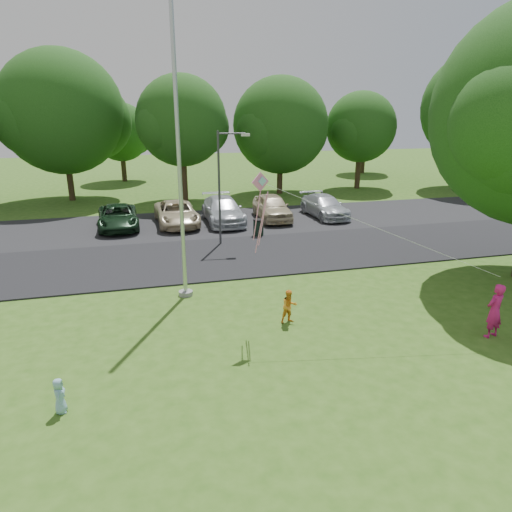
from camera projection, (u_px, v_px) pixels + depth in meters
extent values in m
plane|color=#325B18|center=(333.00, 351.00, 12.59)|extent=(120.00, 120.00, 0.00)
cube|color=black|center=(253.00, 254.00, 20.88)|extent=(60.00, 6.00, 0.06)
cube|color=black|center=(226.00, 222.00, 26.87)|extent=(42.00, 7.00, 0.06)
cylinder|color=#B7BABF|center=(179.00, 153.00, 14.83)|extent=(0.14, 0.14, 10.00)
cylinder|color=gray|center=(186.00, 293.00, 16.34)|extent=(0.50, 0.50, 0.16)
cylinder|color=#3F3F44|center=(219.00, 190.00, 21.66)|extent=(0.11, 0.11, 5.44)
cylinder|color=#3F3F44|center=(232.00, 133.00, 20.95)|extent=(1.27, 0.21, 0.08)
cube|color=silver|center=(245.00, 135.00, 21.06)|extent=(0.43, 0.24, 0.13)
cylinder|color=black|center=(258.00, 228.00, 23.86)|extent=(0.54, 0.54, 0.86)
cylinder|color=black|center=(258.00, 220.00, 23.72)|extent=(0.57, 0.57, 0.05)
cylinder|color=#332316|center=(70.00, 178.00, 33.06)|extent=(0.44, 0.44, 3.19)
sphere|color=#163F11|center=(62.00, 112.00, 31.66)|extent=(8.50, 8.50, 8.50)
sphere|color=#163F11|center=(93.00, 121.00, 33.09)|extent=(5.53, 5.53, 5.53)
sphere|color=#163F11|center=(33.00, 119.00, 30.40)|extent=(5.10, 5.10, 5.10)
cylinder|color=#332316|center=(184.00, 177.00, 32.79)|extent=(0.44, 0.44, 3.43)
sphere|color=#163F11|center=(182.00, 121.00, 31.59)|extent=(6.27, 6.27, 6.27)
sphere|color=#163F11|center=(201.00, 127.00, 32.65)|extent=(4.07, 4.07, 4.07)
sphere|color=#163F11|center=(164.00, 126.00, 30.67)|extent=(3.76, 3.76, 3.76)
cylinder|color=#332316|center=(280.00, 176.00, 35.90)|extent=(0.44, 0.44, 2.66)
sphere|color=#163F11|center=(281.00, 125.00, 34.71)|extent=(7.27, 7.27, 7.27)
sphere|color=#163F11|center=(297.00, 132.00, 35.94)|extent=(4.72, 4.72, 4.72)
sphere|color=#163F11|center=(265.00, 131.00, 33.64)|extent=(4.36, 4.36, 4.36)
cylinder|color=#332316|center=(358.00, 170.00, 38.20)|extent=(0.44, 0.44, 3.02)
sphere|color=#163F11|center=(361.00, 127.00, 37.13)|extent=(5.67, 5.67, 5.67)
sphere|color=#163F11|center=(371.00, 132.00, 38.09)|extent=(3.68, 3.68, 3.68)
sphere|color=#163F11|center=(352.00, 131.00, 36.30)|extent=(3.40, 3.40, 3.40)
cylinder|color=#332316|center=(469.00, 168.00, 37.82)|extent=(0.44, 0.44, 3.42)
sphere|color=#163F11|center=(478.00, 108.00, 36.35)|extent=(8.77, 8.77, 8.77)
sphere|color=#163F11|center=(490.00, 116.00, 37.84)|extent=(5.70, 5.70, 5.70)
sphere|color=#163F11|center=(468.00, 114.00, 35.06)|extent=(5.26, 5.26, 5.26)
cylinder|color=#332316|center=(512.00, 155.00, 53.54)|extent=(0.44, 0.44, 2.60)
cylinder|color=#332316|center=(124.00, 167.00, 42.08)|extent=(0.44, 0.44, 2.60)
sphere|color=#163F11|center=(121.00, 132.00, 41.13)|extent=(5.20, 5.20, 5.20)
sphere|color=#163F11|center=(134.00, 136.00, 42.01)|extent=(3.38, 3.38, 3.38)
sphere|color=#163F11|center=(108.00, 135.00, 40.36)|extent=(3.12, 3.12, 3.12)
cylinder|color=#332316|center=(363.00, 161.00, 47.37)|extent=(0.44, 0.44, 2.60)
sphere|color=#163F11|center=(365.00, 129.00, 46.41)|extent=(5.20, 5.20, 5.20)
sphere|color=#163F11|center=(373.00, 133.00, 47.29)|extent=(3.38, 3.38, 3.38)
sphere|color=#163F11|center=(358.00, 132.00, 45.65)|extent=(3.12, 3.12, 3.12)
imported|color=black|center=(118.00, 217.00, 25.20)|extent=(2.30, 4.65, 1.27)
imported|color=#C6B793|center=(177.00, 213.00, 25.95)|extent=(2.39, 4.86, 1.33)
imported|color=#B2B7BF|center=(223.00, 210.00, 26.45)|extent=(2.05, 5.00, 1.45)
imported|color=#C6B793|center=(272.00, 207.00, 27.23)|extent=(1.95, 4.45, 1.49)
imported|color=#B2B7BF|center=(325.00, 206.00, 27.94)|extent=(2.01, 4.52, 1.29)
imported|color=#C51A6E|center=(495.00, 311.00, 13.13)|extent=(0.68, 0.52, 1.65)
imported|color=orange|center=(289.00, 306.00, 14.11)|extent=(0.58, 0.48, 1.08)
imported|color=#86B8CE|center=(60.00, 396.00, 9.92)|extent=(0.26, 0.40, 0.82)
cube|color=pink|center=(260.00, 182.00, 12.74)|extent=(0.53, 0.18, 0.54)
cube|color=#8CC6E5|center=(262.00, 181.00, 12.72)|extent=(0.26, 0.10, 0.26)
cylinder|color=white|center=(381.00, 229.00, 12.78)|extent=(6.36, 2.44, 2.57)
cylinder|color=pink|center=(257.00, 216.00, 13.02)|extent=(0.18, 0.23, 1.45)
cylinder|color=pink|center=(263.00, 219.00, 13.15)|extent=(0.20, 0.38, 1.65)
cylinder|color=pink|center=(261.00, 225.00, 13.04)|extent=(0.22, 0.56, 1.85)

